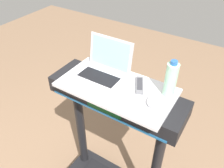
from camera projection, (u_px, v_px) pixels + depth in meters
The scene contains 5 objects.
desk_board at pixel (116, 87), 1.43m from camera, with size 0.72×0.38×0.02m, color silver.
laptop at pixel (104, 69), 1.49m from camera, with size 0.32×0.25×0.23m.
computer_mouse at pixel (152, 101), 1.29m from camera, with size 0.06×0.10×0.03m, color #B2B2B7.
water_bottle at pixel (171, 80), 1.29m from camera, with size 0.07×0.07×0.23m.
tv_remote at pixel (140, 85), 1.41m from camera, with size 0.11×0.16×0.02m.
Camera 1 is at (0.57, -0.26, 2.04)m, focal length 36.93 mm.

